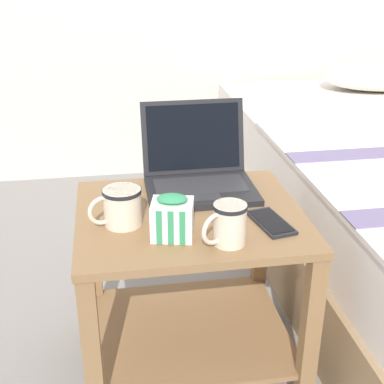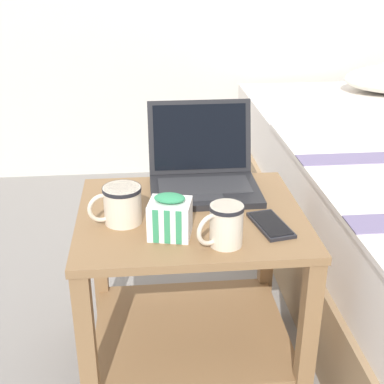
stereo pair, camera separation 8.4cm
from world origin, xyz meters
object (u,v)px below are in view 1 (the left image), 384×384
(snack_bag, at_px, (172,218))
(cell_phone, at_px, (271,222))
(mug_front_right, at_px, (229,222))
(laptop, at_px, (198,172))
(mug_front_left, at_px, (121,205))

(snack_bag, bearing_deg, cell_phone, 4.92)
(snack_bag, relative_size, cell_phone, 0.71)
(mug_front_right, relative_size, cell_phone, 0.72)
(laptop, height_order, mug_front_left, laptop)
(laptop, bearing_deg, cell_phone, -61.18)
(snack_bag, distance_m, cell_phone, 0.27)
(snack_bag, bearing_deg, mug_front_right, -24.24)
(laptop, bearing_deg, snack_bag, -111.88)
(mug_front_left, height_order, mug_front_right, mug_front_right)
(cell_phone, bearing_deg, mug_front_left, 170.84)
(mug_front_left, distance_m, snack_bag, 0.15)
(mug_front_left, relative_size, snack_bag, 1.19)
(mug_front_right, relative_size, snack_bag, 1.01)
(laptop, distance_m, cell_phone, 0.31)
(laptop, distance_m, mug_front_right, 0.35)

